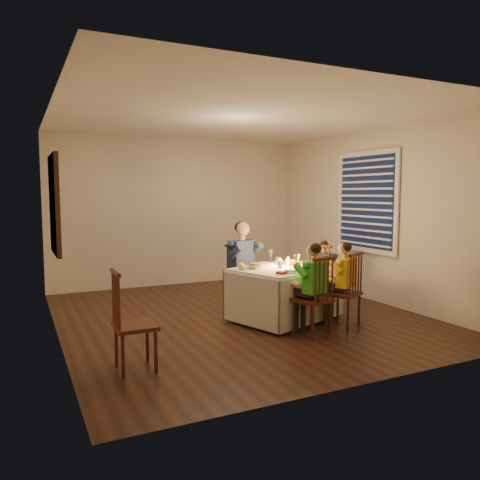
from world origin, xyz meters
name	(u,v)px	position (x,y,z in m)	size (l,w,h in m)	color
ground	(238,316)	(0.00, 0.00, 0.00)	(5.00, 5.00, 0.00)	black
wall_left	(54,223)	(-2.25, 0.00, 1.30)	(0.02, 5.00, 2.60)	beige
wall_right	(372,215)	(2.25, 0.00, 1.30)	(0.02, 5.00, 2.60)	beige
wall_back	(178,212)	(0.00, 2.50, 1.30)	(4.50, 0.02, 2.60)	beige
ceiling	(238,117)	(0.00, 0.00, 2.60)	(5.00, 5.00, 0.00)	white
dining_table	(285,282)	(0.48, -0.39, 0.48)	(1.54, 1.32, 0.65)	silver
chair_adult	(243,310)	(0.20, 0.28, 0.00)	(0.38, 0.36, 0.93)	#3C1810
chair_near_left	(312,335)	(0.41, -1.12, 0.00)	(0.38, 0.36, 0.93)	#3C1810
chair_near_right	(342,326)	(0.94, -0.99, 0.00)	(0.38, 0.36, 0.93)	#3C1810
chair_end	(324,307)	(1.31, -0.10, 0.00)	(0.38, 0.36, 0.93)	#3C1810
chair_extra	(136,370)	(-1.68, -1.32, 0.00)	(0.39, 0.37, 0.94)	#3C1810
adult	(243,310)	(0.20, 0.28, 0.00)	(0.45, 0.42, 1.24)	navy
child_green	(312,335)	(0.41, -1.12, 0.00)	(0.36, 0.33, 1.07)	green
child_yellow	(342,326)	(0.94, -0.99, 0.00)	(0.34, 0.31, 1.04)	gold
child_teal	(324,307)	(1.31, -0.10, 0.00)	(0.30, 0.27, 0.97)	#1A2D41
setting_adult	(265,264)	(0.34, -0.11, 0.69)	(0.26, 0.26, 0.02)	white
setting_green	(291,271)	(0.36, -0.74, 0.69)	(0.26, 0.26, 0.02)	white
setting_yellow	(311,267)	(0.78, -0.54, 0.69)	(0.26, 0.26, 0.02)	white
setting_teal	(303,263)	(0.87, -0.23, 0.69)	(0.26, 0.26, 0.02)	white
candle_left	(280,264)	(0.39, -0.42, 0.73)	(0.06, 0.06, 0.10)	white
candle_right	(288,263)	(0.54, -0.36, 0.73)	(0.06, 0.06, 0.10)	white
squash	(241,266)	(-0.10, -0.30, 0.72)	(0.09, 0.09, 0.09)	yellow
orange_fruit	(293,262)	(0.68, -0.27, 0.72)	(0.08, 0.08, 0.08)	orange
serving_bowl	(255,267)	(0.09, -0.31, 0.70)	(0.20, 0.20, 0.05)	white
wall_mirror	(55,205)	(-2.22, 0.30, 1.50)	(0.06, 0.95, 1.15)	black
window_blinds	(366,202)	(2.21, 0.10, 1.50)	(0.07, 1.34, 1.54)	#0D1837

